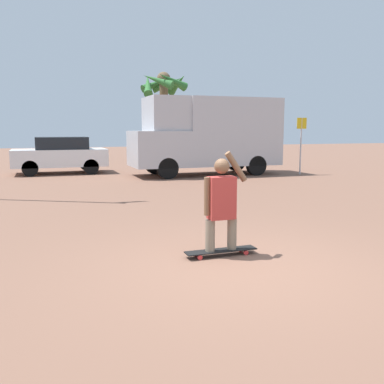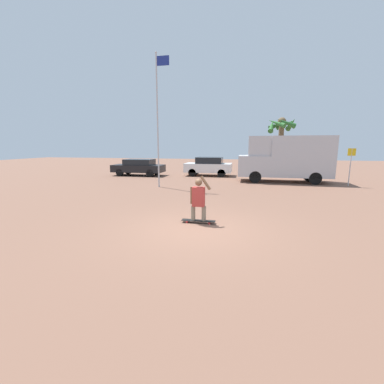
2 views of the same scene
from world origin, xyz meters
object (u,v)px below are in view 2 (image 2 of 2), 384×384
(parked_car_white, at_px, (209,166))
(palm_tree_near_van, at_px, (281,129))
(person_skateboarder, at_px, (198,198))
(street_sign, at_px, (351,162))
(parked_car_black, at_px, (139,167))
(skateboard, at_px, (198,221))
(flagpole, at_px, (158,115))
(camper_van, at_px, (286,157))

(parked_car_white, bearing_deg, palm_tree_near_van, 44.34)
(person_skateboarder, distance_m, street_sign, 12.08)
(person_skateboarder, bearing_deg, parked_car_black, 121.31)
(palm_tree_near_van, bearing_deg, skateboard, -103.50)
(parked_car_black, xyz_separation_m, flagpole, (3.70, -5.36, 3.49))
(camper_van, height_order, parked_car_white, camper_van)
(parked_car_black, bearing_deg, camper_van, -7.23)
(palm_tree_near_van, bearing_deg, camper_van, -93.86)
(flagpole, bearing_deg, skateboard, -61.47)
(parked_car_black, distance_m, street_sign, 15.24)
(skateboard, height_order, camper_van, camper_van)
(palm_tree_near_van, relative_size, flagpole, 0.68)
(skateboard, relative_size, person_skateboarder, 0.75)
(camper_van, height_order, parked_car_black, camper_van)
(street_sign, bearing_deg, parked_car_white, 157.44)
(parked_car_black, height_order, palm_tree_near_van, palm_tree_near_van)
(camper_van, bearing_deg, skateboard, -110.84)
(skateboard, relative_size, flagpole, 0.14)
(skateboard, height_order, street_sign, street_sign)
(parked_car_white, relative_size, flagpole, 0.50)
(parked_car_white, relative_size, parked_car_black, 0.90)
(parked_car_white, xyz_separation_m, flagpole, (-2.03, -6.46, 3.41))
(camper_van, relative_size, street_sign, 2.61)
(skateboard, xyz_separation_m, palm_tree_near_van, (4.64, 19.35, 3.96))
(skateboard, bearing_deg, street_sign, 50.91)
(person_skateboarder, distance_m, flagpole, 8.39)
(camper_van, distance_m, parked_car_white, 6.30)
(street_sign, bearing_deg, flagpole, -166.93)
(camper_van, bearing_deg, parked_car_black, 172.77)
(parked_car_white, relative_size, street_sign, 1.65)
(skateboard, relative_size, street_sign, 0.47)
(street_sign, bearing_deg, skateboard, -129.09)
(camper_van, relative_size, palm_tree_near_van, 1.15)
(skateboard, distance_m, camper_van, 11.52)
(person_skateboarder, bearing_deg, skateboard, -0.00)
(parked_car_white, xyz_separation_m, parked_car_black, (-5.72, -1.10, -0.08))
(parked_car_white, relative_size, palm_tree_near_van, 0.73)
(parked_car_white, distance_m, parked_car_black, 5.83)
(parked_car_black, relative_size, street_sign, 1.83)
(parked_car_white, height_order, palm_tree_near_van, palm_tree_near_van)
(parked_car_black, height_order, flagpole, flagpole)
(street_sign, bearing_deg, parked_car_black, 169.62)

